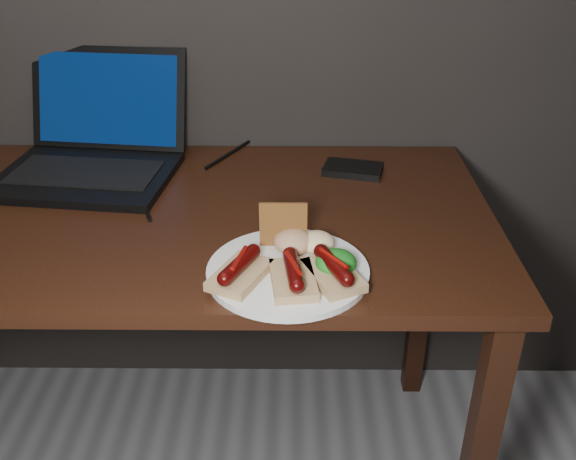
{
  "coord_description": "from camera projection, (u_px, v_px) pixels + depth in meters",
  "views": [
    {
      "loc": [
        0.29,
        0.23,
        1.36
      ],
      "look_at": [
        0.29,
        1.18,
        0.82
      ],
      "focal_mm": 40.0,
      "sensor_mm": 36.0,
      "label": 1
    }
  ],
  "objects": [
    {
      "name": "desk",
      "position": [
        153.0,
        248.0,
        1.35
      ],
      "size": [
        1.4,
        0.7,
        0.75
      ],
      "color": "#321A0C",
      "rests_on": "ground"
    },
    {
      "name": "laptop",
      "position": [
        94.0,
        149.0,
        1.46
      ],
      "size": [
        0.42,
        0.41,
        0.25
      ],
      "color": "black",
      "rests_on": "desk"
    },
    {
      "name": "hard_drive",
      "position": [
        353.0,
        169.0,
        1.47
      ],
      "size": [
        0.15,
        0.11,
        0.02
      ],
      "primitive_type": "cube",
      "rotation": [
        0.0,
        0.0,
        -0.24
      ],
      "color": "black",
      "rests_on": "desk"
    },
    {
      "name": "desk_cables",
      "position": [
        165.0,
        174.0,
        1.45
      ],
      "size": [
        0.94,
        0.45,
        0.01
      ],
      "color": "black",
      "rests_on": "desk"
    },
    {
      "name": "plate",
      "position": [
        288.0,
        271.0,
        1.1
      ],
      "size": [
        0.31,
        0.31,
        0.01
      ],
      "primitive_type": "cylinder",
      "rotation": [
        0.0,
        0.0,
        0.14
      ],
      "color": "silver",
      "rests_on": "desk"
    },
    {
      "name": "bread_sausage_left",
      "position": [
        240.0,
        270.0,
        1.06
      ],
      "size": [
        0.11,
        0.13,
        0.04
      ],
      "color": "tan",
      "rests_on": "plate"
    },
    {
      "name": "bread_sausage_center",
      "position": [
        293.0,
        275.0,
        1.04
      ],
      "size": [
        0.08,
        0.12,
        0.04
      ],
      "color": "tan",
      "rests_on": "plate"
    },
    {
      "name": "bread_sausage_right",
      "position": [
        333.0,
        271.0,
        1.06
      ],
      "size": [
        0.11,
        0.13,
        0.04
      ],
      "color": "tan",
      "rests_on": "plate"
    },
    {
      "name": "crispbread",
      "position": [
        283.0,
        225.0,
        1.14
      ],
      "size": [
        0.08,
        0.01,
        0.08
      ],
      "primitive_type": "cube",
      "color": "brown",
      "rests_on": "plate"
    },
    {
      "name": "salad_greens",
      "position": [
        336.0,
        262.0,
        1.07
      ],
      "size": [
        0.07,
        0.07,
        0.04
      ],
      "primitive_type": "ellipsoid",
      "color": "#115512",
      "rests_on": "plate"
    },
    {
      "name": "salsa_mound",
      "position": [
        294.0,
        241.0,
        1.13
      ],
      "size": [
        0.07,
        0.07,
        0.04
      ],
      "primitive_type": "ellipsoid",
      "color": "maroon",
      "rests_on": "plate"
    },
    {
      "name": "coleslaw_mound",
      "position": [
        317.0,
        242.0,
        1.14
      ],
      "size": [
        0.06,
        0.06,
        0.04
      ],
      "primitive_type": "ellipsoid",
      "color": "#EDE9CD",
      "rests_on": "plate"
    }
  ]
}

